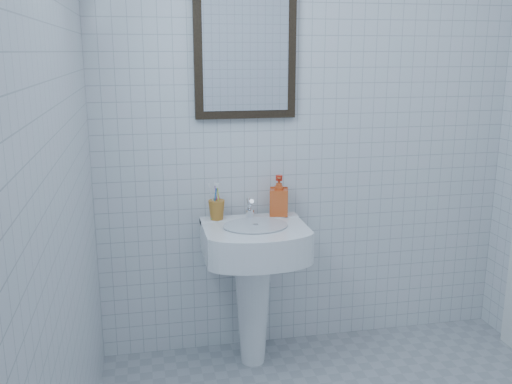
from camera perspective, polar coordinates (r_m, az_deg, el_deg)
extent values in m
cube|color=silver|center=(2.95, 5.44, 7.74)|extent=(2.20, 0.02, 2.50)
cube|color=silver|center=(1.66, -19.76, 2.17)|extent=(0.02, 2.40, 2.50)
cone|color=white|center=(2.95, -0.33, -11.32)|extent=(0.19, 0.19, 0.62)
cube|color=white|center=(2.77, -0.16, -4.83)|extent=(0.49, 0.35, 0.15)
cube|color=white|center=(2.88, -0.70, -2.72)|extent=(0.49, 0.09, 0.03)
cylinder|color=silver|center=(2.72, -0.05, -3.35)|extent=(0.31, 0.31, 0.01)
cylinder|color=silver|center=(2.85, -0.62, -2.17)|extent=(0.04, 0.04, 0.04)
cylinder|color=silver|center=(2.82, -0.57, -1.23)|extent=(0.02, 0.08, 0.07)
cylinder|color=silver|center=(2.85, -0.68, -1.41)|extent=(0.03, 0.04, 0.08)
imported|color=red|center=(2.88, 2.30, -0.35)|extent=(0.11, 0.11, 0.20)
cube|color=black|center=(2.84, -1.08, 13.62)|extent=(0.50, 0.04, 0.62)
cube|color=white|center=(2.82, -1.01, 13.61)|extent=(0.42, 0.00, 0.54)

